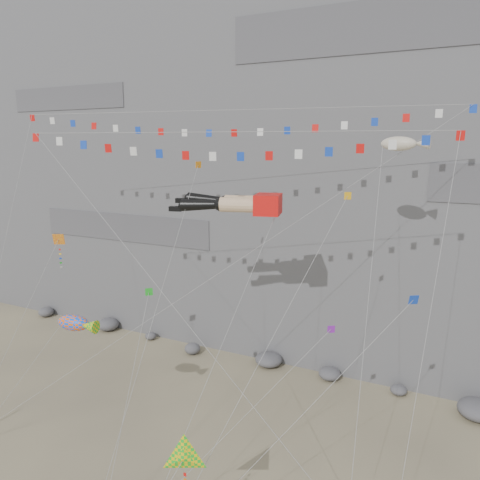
# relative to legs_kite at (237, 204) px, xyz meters

# --- Properties ---
(ground) EXTENTS (120.00, 120.00, 0.00)m
(ground) POSITION_rel_legs_kite_xyz_m (-1.61, -7.11, -16.88)
(ground) COLOR tan
(ground) RESTS_ON ground
(cliff) EXTENTS (80.00, 28.00, 50.00)m
(cliff) POSITION_rel_legs_kite_xyz_m (-1.61, 24.89, 8.12)
(cliff) COLOR slate
(cliff) RESTS_ON ground
(talus_boulders) EXTENTS (60.00, 3.00, 1.20)m
(talus_boulders) POSITION_rel_legs_kite_xyz_m (-1.61, 9.89, -16.28)
(talus_boulders) COLOR slate
(talus_boulders) RESTS_ON ground
(legs_kite) EXTENTS (7.99, 16.50, 22.62)m
(legs_kite) POSITION_rel_legs_kite_xyz_m (0.00, 0.00, 0.00)
(legs_kite) COLOR red
(legs_kite) RESTS_ON ground
(flag_banner_upper) EXTENTS (33.94, 16.87, 30.46)m
(flag_banner_upper) POSITION_rel_legs_kite_xyz_m (-2.87, 2.98, 6.52)
(flag_banner_upper) COLOR red
(flag_banner_upper) RESTS_ON ground
(flag_banner_lower) EXTENTS (25.82, 8.41, 25.05)m
(flag_banner_lower) POSITION_rel_legs_kite_xyz_m (0.79, -3.02, 4.73)
(flag_banner_lower) COLOR red
(flag_banner_lower) RESTS_ON ground
(harlequin_kite) EXTENTS (5.07, 7.13, 16.14)m
(harlequin_kite) POSITION_rel_legs_kite_xyz_m (-11.40, -5.53, -2.62)
(harlequin_kite) COLOR red
(harlequin_kite) RESTS_ON ground
(fish_windsock) EXTENTS (8.66, 4.60, 11.87)m
(fish_windsock) POSITION_rel_legs_kite_xyz_m (-8.86, -7.09, -7.80)
(fish_windsock) COLOR #FF5F0D
(fish_windsock) RESTS_ON ground
(delta_kite) EXTENTS (3.73, 4.27, 7.67)m
(delta_kite) POSITION_rel_legs_kite_xyz_m (2.97, -11.77, -11.12)
(delta_kite) COLOR yellow
(delta_kite) RESTS_ON ground
(blimp_windsock) EXTENTS (3.64, 14.07, 24.70)m
(blimp_windsock) POSITION_rel_legs_kite_xyz_m (10.01, 3.06, 3.99)
(blimp_windsock) COLOR beige
(blimp_windsock) RESTS_ON ground
(small_kite_a) EXTENTS (1.37, 13.85, 23.55)m
(small_kite_a) POSITION_rel_legs_kite_xyz_m (-3.21, -0.19, 2.01)
(small_kite_a) COLOR orange
(small_kite_a) RESTS_ON ground
(small_kite_b) EXTENTS (8.89, 10.06, 16.02)m
(small_kite_b) POSITION_rel_legs_kite_xyz_m (7.41, -2.76, -7.17)
(small_kite_b) COLOR purple
(small_kite_b) RESTS_ON ground
(small_kite_c) EXTENTS (2.86, 8.67, 14.05)m
(small_kite_c) POSITION_rel_legs_kite_xyz_m (-4.01, -5.12, -5.74)
(small_kite_c) COLOR green
(small_kite_c) RESTS_ON ground
(small_kite_d) EXTENTS (6.59, 13.70, 22.91)m
(small_kite_d) POSITION_rel_legs_kite_xyz_m (7.64, -1.20, 0.42)
(small_kite_d) COLOR yellow
(small_kite_d) RESTS_ON ground
(small_kite_e) EXTENTS (10.93, 8.80, 18.39)m
(small_kite_e) POSITION_rel_legs_kite_xyz_m (12.08, -4.12, -4.18)
(small_kite_e) COLOR #153DBB
(small_kite_e) RESTS_ON ground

